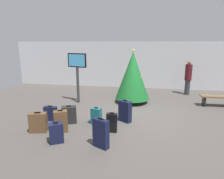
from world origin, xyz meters
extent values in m
plane|color=#514C47|center=(0.00, 0.00, 0.00)|extent=(16.00, 16.00, 0.00)
cube|color=silver|center=(0.00, 4.91, 1.41)|extent=(16.00, 0.20, 2.82)
cylinder|color=#4C3319|center=(-0.19, 1.64, 0.10)|extent=(0.12, 0.12, 0.19)
cone|color=#196628|center=(-0.19, 1.64, 1.27)|extent=(1.56, 1.56, 2.16)
sphere|color=#F2D84C|center=(-0.19, 1.64, 2.41)|extent=(0.12, 0.12, 0.12)
sphere|color=silver|center=(-0.58, 1.84, 1.07)|extent=(0.08, 0.08, 0.08)
sphere|color=yellow|center=(0.18, 1.54, 1.23)|extent=(0.08, 0.08, 0.08)
sphere|color=blue|center=(-0.11, 1.82, 1.78)|extent=(0.08, 0.08, 0.08)
cylinder|color=#333338|center=(-2.66, 1.17, 0.83)|extent=(0.12, 0.12, 1.66)
cube|color=black|center=(-2.66, 1.17, 1.97)|extent=(0.94, 0.34, 0.62)
cube|color=#4CB2F2|center=(-2.66, 1.13, 1.97)|extent=(0.83, 0.25, 0.53)
cube|color=brown|center=(3.47, 1.64, 0.45)|extent=(1.27, 0.44, 0.06)
cube|color=black|center=(2.99, 1.64, 0.21)|extent=(0.08, 0.35, 0.42)
cylinder|color=#333338|center=(2.63, 3.58, 0.39)|extent=(0.27, 0.27, 0.79)
cylinder|color=#4C1419|center=(2.63, 3.58, 1.21)|extent=(0.44, 0.44, 0.84)
sphere|color=#8C6647|center=(2.63, 3.58, 1.72)|extent=(0.19, 0.19, 0.19)
cube|color=#141938|center=(-1.99, -2.60, 0.28)|extent=(0.47, 0.43, 0.56)
cube|color=black|center=(-1.99, -2.60, 0.58)|extent=(0.13, 0.09, 0.04)
cube|color=#19606B|center=(-1.21, -1.15, 0.28)|extent=(0.37, 0.30, 0.56)
cube|color=black|center=(-1.21, -1.15, 0.58)|extent=(0.12, 0.06, 0.04)
cube|color=brown|center=(-2.13, -1.95, 0.34)|extent=(0.48, 0.40, 0.69)
cube|color=black|center=(-2.13, -1.95, 0.71)|extent=(0.14, 0.09, 0.04)
cube|color=#141938|center=(-0.26, -0.77, 0.38)|extent=(0.49, 0.42, 0.75)
cube|color=black|center=(-0.26, -0.77, 0.77)|extent=(0.15, 0.11, 0.04)
cube|color=#141938|center=(-0.70, -2.66, 0.39)|extent=(0.48, 0.36, 0.79)
cube|color=black|center=(-0.70, -2.66, 0.81)|extent=(0.15, 0.10, 0.04)
cube|color=black|center=(-0.57, -1.67, 0.30)|extent=(0.33, 0.18, 0.60)
cube|color=black|center=(-0.57, -1.67, 0.62)|extent=(0.11, 0.03, 0.04)
cube|color=#141938|center=(-2.89, -1.14, 0.26)|extent=(0.47, 0.19, 0.52)
cube|color=black|center=(-2.89, -1.14, 0.54)|extent=(0.16, 0.04, 0.04)
cube|color=#232326|center=(-2.15, -1.23, 0.30)|extent=(0.56, 0.44, 0.60)
cube|color=black|center=(-2.15, -1.23, 0.62)|extent=(0.17, 0.09, 0.04)
cube|color=brown|center=(-2.83, -2.07, 0.31)|extent=(0.56, 0.37, 0.62)
cube|color=black|center=(-2.83, -2.07, 0.64)|extent=(0.18, 0.07, 0.04)
camera|label=1|loc=(0.41, -7.33, 2.71)|focal=31.67mm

